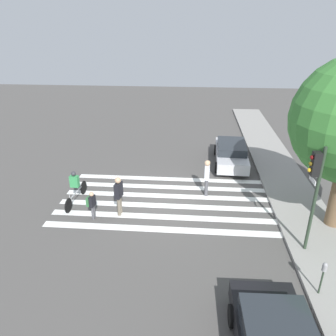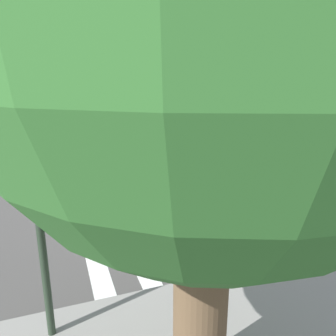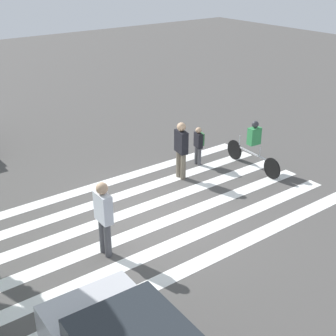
{
  "view_description": "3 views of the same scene",
  "coord_description": "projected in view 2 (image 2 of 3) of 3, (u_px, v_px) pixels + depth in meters",
  "views": [
    {
      "loc": [
        13.73,
        1.26,
        7.95
      ],
      "look_at": [
        -1.15,
        0.05,
        1.22
      ],
      "focal_mm": 35.0,
      "sensor_mm": 36.0,
      "label": 1
    },
    {
      "loc": [
        3.09,
        10.29,
        4.1
      ],
      "look_at": [
        -0.61,
        0.04,
        1.07
      ],
      "focal_mm": 35.0,
      "sensor_mm": 36.0,
      "label": 2
    },
    {
      "loc": [
        -8.91,
        6.29,
        6.39
      ],
      "look_at": [
        0.29,
        -0.64,
        1.07
      ],
      "focal_mm": 50.0,
      "sensor_mm": 36.0,
      "label": 3
    }
  ],
  "objects": [
    {
      "name": "crosswalk_stripes",
      "position": [
        151.0,
        199.0,
        11.44
      ],
      "size": [
        5.2,
        10.0,
        0.01
      ],
      "color": "white",
      "rests_on": "ground_plane"
    },
    {
      "name": "cyclist_mid_street",
      "position": [
        114.0,
        151.0,
        14.85
      ],
      "size": [
        2.45,
        0.42,
        1.62
      ],
      "rotation": [
        0.0,
        0.0,
        -0.07
      ],
      "color": "black",
      "rests_on": "ground_plane"
    },
    {
      "name": "pedestrian_adult_yellow_jacket",
      "position": [
        88.0,
        162.0,
        13.39
      ],
      "size": [
        0.39,
        0.36,
        1.3
      ],
      "rotation": [
        0.0,
        0.0,
        -0.24
      ],
      "color": "#4C4C51",
      "rests_on": "ground_plane"
    },
    {
      "name": "pedestrian_child_with_backpack",
      "position": [
        197.0,
        185.0,
        9.62
      ],
      "size": [
        0.52,
        0.27,
        1.85
      ],
      "rotation": [
        0.0,
        0.0,
        3.11
      ],
      "color": "#4C4C51",
      "rests_on": "ground_plane"
    },
    {
      "name": "pedestrian_adult_blue_shirt",
      "position": [
        103.0,
        161.0,
        12.47
      ],
      "size": [
        0.53,
        0.31,
        1.81
      ],
      "rotation": [
        0.0,
        0.0,
        -0.18
      ],
      "color": "#6B6051",
      "rests_on": "ground_plane"
    },
    {
      "name": "ground_plane",
      "position": [
        151.0,
        199.0,
        11.44
      ],
      "size": [
        60.0,
        60.0,
        0.0
      ],
      "primitive_type": "plane",
      "color": "#4C4947"
    },
    {
      "name": "sidewalk_curb",
      "position": [
        255.0,
        315.0,
        5.75
      ],
      "size": [
        36.0,
        2.5,
        0.14
      ],
      "color": "gray",
      "rests_on": "ground_plane"
    },
    {
      "name": "street_tree",
      "position": [
        209.0,
        26.0,
        3.15
      ],
      "size": [
        4.83,
        4.83,
        7.02
      ],
      "color": "brown",
      "rests_on": "ground_plane"
    },
    {
      "name": "traffic_light",
      "position": [
        33.0,
        161.0,
        4.61
      ],
      "size": [
        0.6,
        0.5,
        4.22
      ],
      "color": "#283828",
      "rests_on": "ground_plane"
    }
  ]
}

